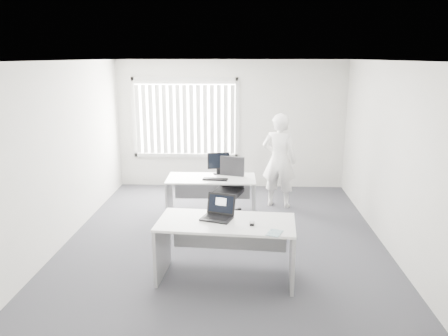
{
  "coord_description": "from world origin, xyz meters",
  "views": [
    {
      "loc": [
        0.31,
        -6.53,
        2.86
      ],
      "look_at": [
        -0.01,
        0.15,
        1.15
      ],
      "focal_mm": 35.0,
      "sensor_mm": 36.0,
      "label": 1
    }
  ],
  "objects_px": {
    "desk_far": "(211,188)",
    "person": "(279,161)",
    "office_chair": "(229,198)",
    "desk_near": "(226,237)",
    "laptop": "(217,208)",
    "monitor": "(219,163)"
  },
  "relations": [
    {
      "from": "desk_far",
      "to": "person",
      "type": "height_order",
      "value": "person"
    },
    {
      "from": "office_chair",
      "to": "laptop",
      "type": "relative_size",
      "value": 2.81
    },
    {
      "from": "office_chair",
      "to": "person",
      "type": "distance_m",
      "value": 1.26
    },
    {
      "from": "desk_near",
      "to": "desk_far",
      "type": "relative_size",
      "value": 1.13
    },
    {
      "from": "person",
      "to": "laptop",
      "type": "height_order",
      "value": "person"
    },
    {
      "from": "desk_near",
      "to": "laptop",
      "type": "bearing_deg",
      "value": 159.95
    },
    {
      "from": "desk_far",
      "to": "office_chair",
      "type": "relative_size",
      "value": 1.48
    },
    {
      "from": "desk_far",
      "to": "laptop",
      "type": "relative_size",
      "value": 4.17
    },
    {
      "from": "person",
      "to": "office_chair",
      "type": "bearing_deg",
      "value": 48.61
    },
    {
      "from": "desk_near",
      "to": "monitor",
      "type": "bearing_deg",
      "value": 99.78
    },
    {
      "from": "laptop",
      "to": "person",
      "type": "bearing_deg",
      "value": 88.41
    },
    {
      "from": "desk_near",
      "to": "person",
      "type": "height_order",
      "value": "person"
    },
    {
      "from": "desk_near",
      "to": "office_chair",
      "type": "relative_size",
      "value": 1.68
    },
    {
      "from": "desk_near",
      "to": "monitor",
      "type": "height_order",
      "value": "monitor"
    },
    {
      "from": "desk_near",
      "to": "desk_far",
      "type": "bearing_deg",
      "value": 103.27
    },
    {
      "from": "monitor",
      "to": "person",
      "type": "bearing_deg",
      "value": 4.53
    },
    {
      "from": "desk_far",
      "to": "office_chair",
      "type": "xyz_separation_m",
      "value": [
        0.33,
        0.0,
        -0.19
      ]
    },
    {
      "from": "desk_near",
      "to": "monitor",
      "type": "relative_size",
      "value": 4.41
    },
    {
      "from": "laptop",
      "to": "monitor",
      "type": "distance_m",
      "value": 2.55
    },
    {
      "from": "office_chair",
      "to": "person",
      "type": "xyz_separation_m",
      "value": [
        0.94,
        0.61,
        0.58
      ]
    },
    {
      "from": "office_chair",
      "to": "desk_far",
      "type": "bearing_deg",
      "value": -162.22
    },
    {
      "from": "office_chair",
      "to": "person",
      "type": "relative_size",
      "value": 0.59
    }
  ]
}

